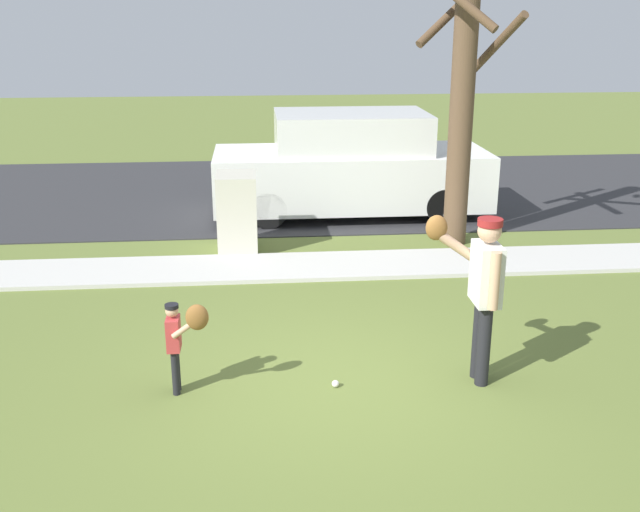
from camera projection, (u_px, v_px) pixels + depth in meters
The scene contains 9 objects.
ground_plane at pixel (306, 271), 10.91m from camera, with size 48.00×48.00×0.00m, color olive.
sidewalk_strip at pixel (306, 266), 11.00m from camera, with size 36.00×1.20×0.06m, color beige.
road_surface at pixel (289, 191), 15.73m from camera, with size 36.00×6.80×0.02m, color #2D2D30.
person_adult at pixel (481, 282), 7.35m from camera, with size 0.69×0.64×1.73m.
person_child at pixel (181, 333), 7.20m from camera, with size 0.43×0.38×0.99m.
baseball at pixel (335, 384), 7.52m from camera, with size 0.07×0.07×0.07m, color white.
utility_cabinet at pixel (237, 213), 11.64m from camera, with size 0.61×0.79×1.24m, color beige.
street_tree_near at pixel (463, 83), 11.42m from camera, with size 1.84×1.88×4.82m.
parked_van_white at pixel (351, 167), 13.68m from camera, with size 5.00×1.95×1.88m.
Camera 1 is at (-0.70, -6.77, 3.63)m, focal length 41.65 mm.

